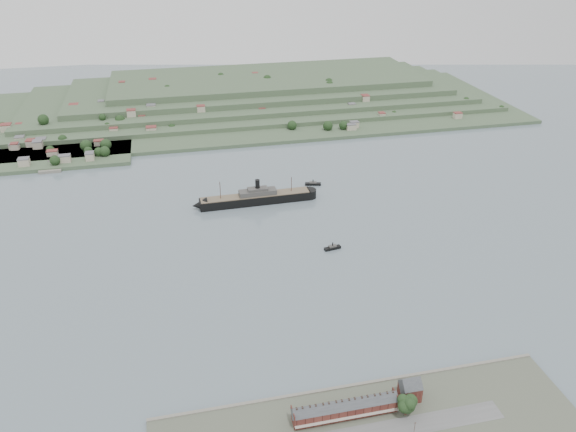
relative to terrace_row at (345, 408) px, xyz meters
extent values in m
plane|color=slate|center=(10.00, 168.02, -6.84)|extent=(1400.00, 1400.00, 0.00)
cube|color=gray|center=(10.00, 19.02, -5.54)|extent=(220.00, 2.00, 2.60)
cube|color=#4E211C|center=(0.00, 0.02, -1.34)|extent=(55.00, 8.00, 7.00)
cube|color=#393C41|center=(0.00, 0.02, 2.16)|extent=(55.60, 8.15, 8.15)
cube|color=#B0AA9B|center=(0.00, -4.78, -1.84)|extent=(55.00, 1.60, 0.25)
cube|color=#4E211C|center=(-27.50, 0.02, 3.16)|extent=(0.50, 8.40, 3.00)
cube|color=#4E211C|center=(27.50, 0.02, 3.16)|extent=(0.50, 8.40, 3.00)
cube|color=#2E2019|center=(-22.00, 0.02, 4.56)|extent=(0.90, 1.40, 3.20)
cube|color=#2E2019|center=(-16.50, 0.02, 4.56)|extent=(0.90, 1.40, 3.20)
cube|color=#2E2019|center=(-2.75, 0.02, 4.56)|extent=(0.90, 1.40, 3.20)
cube|color=#2E2019|center=(2.75, 0.02, 4.56)|extent=(0.90, 1.40, 3.20)
cube|color=#2E2019|center=(16.50, 0.02, 4.56)|extent=(0.90, 1.40, 3.20)
cube|color=#2E2019|center=(22.00, 0.02, 4.56)|extent=(0.90, 1.40, 3.20)
cube|color=#4E211C|center=(37.50, 4.02, -0.34)|extent=(10.00, 10.00, 9.00)
cube|color=#393C41|center=(37.50, 4.02, 4.16)|extent=(10.40, 10.18, 10.18)
cube|color=#384F35|center=(10.00, 528.02, -4.84)|extent=(760.00, 260.00, 4.00)
cube|color=#384F35|center=(30.00, 553.02, -0.34)|extent=(680.00, 220.00, 5.00)
cube|color=#384F35|center=(45.00, 568.02, 5.16)|extent=(600.00, 200.00, 6.00)
cube|color=#384F35|center=(60.00, 583.02, 11.66)|extent=(520.00, 180.00, 7.00)
cube|color=#384F35|center=(75.00, 598.02, 19.16)|extent=(440.00, 160.00, 8.00)
cube|color=#384F35|center=(-190.00, 418.02, -4.84)|extent=(150.00, 90.00, 4.00)
cube|color=gray|center=(-195.00, 376.02, -5.44)|extent=(22.00, 14.00, 2.80)
cube|color=black|center=(-2.13, 256.30, -2.91)|extent=(101.32, 15.45, 7.86)
cone|color=black|center=(-52.66, 255.31, -2.91)|extent=(13.74, 13.74, 13.48)
cylinder|color=black|center=(48.40, 257.29, -2.91)|extent=(13.48, 13.48, 7.86)
cube|color=brown|center=(-2.13, 256.30, 1.36)|extent=(99.05, 14.28, 0.67)
cube|color=#42403D|center=(0.12, 256.34, 3.83)|extent=(33.88, 10.76, 4.49)
cube|color=#42403D|center=(0.12, 256.34, 6.86)|extent=(18.12, 8.21, 2.81)
cylinder|color=black|center=(0.12, 256.34, 11.13)|extent=(4.04, 4.04, 10.11)
cylinder|color=#432A1F|center=(-33.57, 255.68, 8.88)|extent=(0.56, 0.56, 17.97)
cylinder|color=#432A1F|center=(31.56, 256.96, 7.76)|extent=(0.56, 0.56, 15.72)
cube|color=black|center=(42.84, 163.05, -5.77)|extent=(13.79, 5.85, 2.14)
cube|color=#42403D|center=(42.84, 163.05, -4.17)|extent=(6.42, 3.86, 1.60)
cylinder|color=black|center=(42.84, 163.05, -2.38)|extent=(0.89, 0.89, 3.12)
cube|color=black|center=(-195.51, 393.02, -5.55)|extent=(20.12, 10.09, 2.58)
cube|color=#42403D|center=(-195.51, 393.02, -3.61)|extent=(9.53, 6.36, 1.94)
cylinder|color=black|center=(-195.51, 393.02, -1.46)|extent=(1.08, 1.08, 3.77)
cube|color=black|center=(59.25, 282.91, -5.82)|extent=(15.91, 7.79, 2.05)
cube|color=#42403D|center=(59.25, 282.91, -4.28)|extent=(7.52, 4.95, 1.53)
cylinder|color=black|center=(59.25, 282.91, -2.58)|extent=(0.85, 0.85, 2.98)
cylinder|color=#432A1F|center=(30.86, -6.59, -2.30)|extent=(1.22, 1.22, 5.09)
sphere|color=black|center=(30.86, -6.59, 2.29)|extent=(9.16, 9.16, 9.16)
sphere|color=black|center=(33.40, -5.57, 3.30)|extent=(7.13, 7.13, 7.13)
sphere|color=black|center=(28.82, -8.11, 2.80)|extent=(6.52, 6.52, 6.52)
sphere|color=black|center=(31.37, -8.83, 4.83)|extent=(6.11, 6.11, 6.11)
camera|label=1|loc=(-74.61, -196.40, 221.92)|focal=35.00mm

